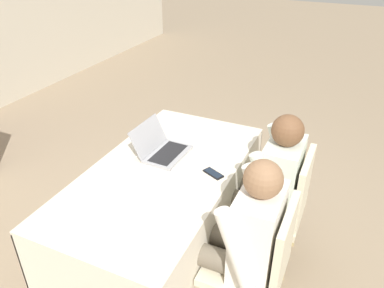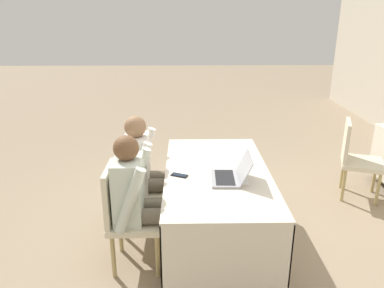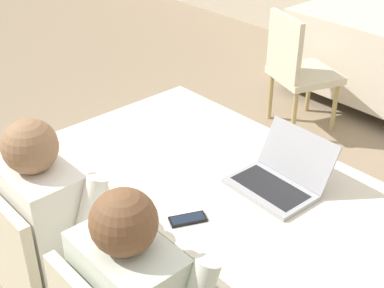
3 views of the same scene
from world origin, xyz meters
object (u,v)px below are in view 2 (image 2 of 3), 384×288
at_px(laptop, 231,175).
at_px(cell_phone, 179,175).
at_px(chair_near_right, 127,213).
at_px(person_checkered_shirt, 145,168).
at_px(chair_near_left, 135,183).
at_px(person_white_shirt, 139,195).
at_px(chair_far_spare, 356,157).

xyz_separation_m(laptop, cell_phone, (-0.08, -0.42, -0.04)).
bearing_deg(chair_near_right, person_checkered_shirt, -10.40).
xyz_separation_m(cell_phone, person_checkered_shirt, (-0.38, -0.33, -0.09)).
distance_m(chair_near_left, person_checkered_shirt, 0.19).
distance_m(person_checkered_shirt, person_white_shirt, 0.56).
bearing_deg(person_checkered_shirt, chair_near_left, 90.00).
height_order(chair_near_right, person_white_shirt, person_white_shirt).
relative_size(cell_phone, chair_near_right, 0.17).
height_order(cell_phone, person_white_shirt, person_white_shirt).
distance_m(chair_near_right, chair_far_spare, 2.69).
relative_size(laptop, chair_far_spare, 0.40).
bearing_deg(person_white_shirt, chair_near_right, 90.00).
bearing_deg(chair_far_spare, laptop, 145.22).
relative_size(laptop, chair_near_left, 0.40).
bearing_deg(chair_near_left, person_checkered_shirt, -90.00).
height_order(chair_far_spare, person_white_shirt, person_white_shirt).
relative_size(person_checkered_shirt, person_white_shirt, 1.00).
relative_size(chair_near_left, chair_far_spare, 1.00).
height_order(person_checkered_shirt, person_white_shirt, same).
height_order(laptop, chair_near_right, laptop).
distance_m(laptop, chair_near_left, 1.01).
relative_size(cell_phone, person_white_shirt, 0.13).
bearing_deg(chair_near_left, chair_far_spare, -75.01).
bearing_deg(laptop, person_white_shirt, -80.51).
distance_m(chair_near_right, person_white_shirt, 0.19).
bearing_deg(chair_far_spare, person_white_shirt, 137.46).
xyz_separation_m(laptop, chair_near_right, (0.10, -0.85, -0.28)).
height_order(laptop, person_white_shirt, person_white_shirt).
bearing_deg(chair_far_spare, cell_phone, 137.17).
relative_size(cell_phone, chair_near_left, 0.17).
distance_m(chair_far_spare, person_checkered_shirt, 2.40).
bearing_deg(person_checkered_shirt, laptop, -121.62).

